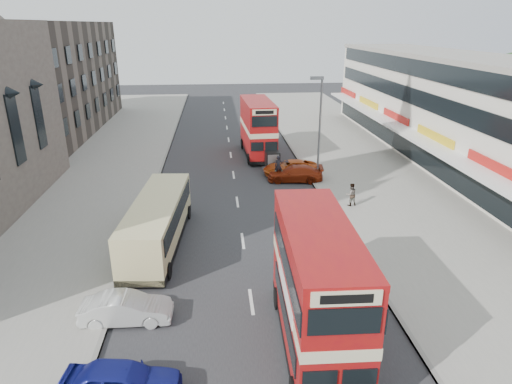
# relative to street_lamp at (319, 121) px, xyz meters

# --- Properties ---
(ground) EXTENTS (160.00, 160.00, 0.00)m
(ground) POSITION_rel_street_lamp_xyz_m (-6.52, -18.00, -4.78)
(ground) COLOR #28282B
(ground) RESTS_ON ground
(road_surface) EXTENTS (12.00, 90.00, 0.01)m
(road_surface) POSITION_rel_street_lamp_xyz_m (-6.52, 2.00, -4.78)
(road_surface) COLOR #28282B
(road_surface) RESTS_ON ground
(pavement_right) EXTENTS (12.00, 90.00, 0.15)m
(pavement_right) POSITION_rel_street_lamp_xyz_m (5.48, 2.00, -4.71)
(pavement_right) COLOR gray
(pavement_right) RESTS_ON ground
(pavement_left) EXTENTS (12.00, 90.00, 0.15)m
(pavement_left) POSITION_rel_street_lamp_xyz_m (-18.52, 2.00, -4.71)
(pavement_left) COLOR gray
(pavement_left) RESTS_ON ground
(kerb_left) EXTENTS (0.20, 90.00, 0.16)m
(kerb_left) POSITION_rel_street_lamp_xyz_m (-12.62, 2.00, -4.71)
(kerb_left) COLOR gray
(kerb_left) RESTS_ON ground
(kerb_right) EXTENTS (0.20, 90.00, 0.16)m
(kerb_right) POSITION_rel_street_lamp_xyz_m (-0.42, 2.00, -4.71)
(kerb_right) COLOR gray
(kerb_right) RESTS_ON ground
(brick_terrace) EXTENTS (14.00, 28.00, 12.00)m
(brick_terrace) POSITION_rel_street_lamp_xyz_m (-28.52, 20.00, 1.22)
(brick_terrace) COLOR #66594C
(brick_terrace) RESTS_ON ground
(commercial_row) EXTENTS (9.90, 46.20, 9.30)m
(commercial_row) POSITION_rel_street_lamp_xyz_m (13.42, 4.00, -0.09)
(commercial_row) COLOR beige
(commercial_row) RESTS_ON ground
(street_lamp) EXTENTS (1.00, 0.20, 8.12)m
(street_lamp) POSITION_rel_street_lamp_xyz_m (0.00, 0.00, 0.00)
(street_lamp) COLOR slate
(street_lamp) RESTS_ON ground
(bus_main) EXTENTS (2.66, 8.88, 4.86)m
(bus_main) POSITION_rel_street_lamp_xyz_m (-4.33, -19.05, -2.23)
(bus_main) COLOR black
(bus_main) RESTS_ON ground
(bus_second) EXTENTS (2.86, 9.09, 4.98)m
(bus_second) POSITION_rel_street_lamp_xyz_m (-3.92, 7.78, -2.16)
(bus_second) COLOR black
(bus_second) RESTS_ON ground
(coach) EXTENTS (3.16, 9.59, 2.50)m
(coach) POSITION_rel_street_lamp_xyz_m (-11.25, -10.02, -3.31)
(coach) COLOR black
(coach) RESTS_ON ground
(car_left_near) EXTENTS (4.10, 2.04, 1.34)m
(car_left_near) POSITION_rel_street_lamp_xyz_m (-11.23, -21.06, -4.11)
(car_left_near) COLOR navy
(car_left_near) RESTS_ON ground
(car_left_front) EXTENTS (3.79, 1.39, 1.24)m
(car_left_front) POSITION_rel_street_lamp_xyz_m (-11.82, -16.91, -4.17)
(car_left_front) COLOR silver
(car_left_front) RESTS_ON ground
(car_right_a) EXTENTS (4.55, 2.32, 1.26)m
(car_right_a) POSITION_rel_street_lamp_xyz_m (-1.72, 0.00, -4.15)
(car_right_a) COLOR maroon
(car_right_a) RESTS_ON ground
(car_right_b) EXTENTS (4.59, 2.21, 1.26)m
(car_right_b) POSITION_rel_street_lamp_xyz_m (-1.81, 1.49, -4.15)
(car_right_b) COLOR #C44C13
(car_right_b) RESTS_ON ground
(pedestrian_near) EXTENTS (0.65, 0.49, 1.60)m
(pedestrian_near) POSITION_rel_street_lamp_xyz_m (1.10, -5.67, -3.83)
(pedestrian_near) COLOR gray
(pedestrian_near) RESTS_ON pavement_right
(cyclist) EXTENTS (0.75, 1.83, 1.99)m
(cyclist) POSITION_rel_street_lamp_xyz_m (-3.00, 0.42, -4.13)
(cyclist) COLOR gray
(cyclist) RESTS_ON ground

